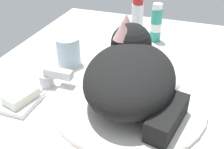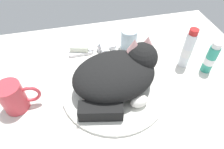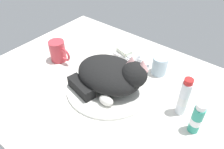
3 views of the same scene
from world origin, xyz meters
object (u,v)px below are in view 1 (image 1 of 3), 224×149
Objects in this scene: cat at (131,72)px; soap_bar at (21,96)px; faucet at (50,78)px; toothpaste_bottle at (137,25)px; mouthwash_bottle at (156,24)px; rinse_cup at (69,51)px.

soap_bar is at bearing 114.48° from cat.
toothpaste_bottle reaches higher than faucet.
faucet is 39.44cm from mouthwash_bottle.
soap_bar is 0.46× the size of toothpaste_bottle.
cat is 3.60× the size of rinse_cup.
cat is 22.68cm from rinse_cup.
cat is (1.50, -19.93, 5.17)cm from faucet.
toothpaste_bottle is (26.28, 5.74, -0.06)cm from cat.
toothpaste_bottle is (36.35, -16.39, 4.93)cm from soap_bar.
cat reaches higher than toothpaste_bottle.
mouthwash_bottle is at bearing -26.00° from soap_bar.
cat is 33.05cm from mouthwash_bottle.
toothpaste_bottle reaches higher than mouthwash_bottle.
soap_bar is 48.03cm from mouthwash_bottle.
soap_bar is (-19.57, 1.79, -1.74)cm from rinse_cup.
cat is 26.90cm from toothpaste_bottle.
rinse_cup is 0.66× the size of mouthwash_bottle.
cat reaches higher than faucet.
cat is 4.07× the size of soap_bar.
rinse_cup is at bearing 140.73° from mouthwash_bottle.
rinse_cup is 30.39cm from mouthwash_bottle.
mouthwash_bottle reaches higher than faucet.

